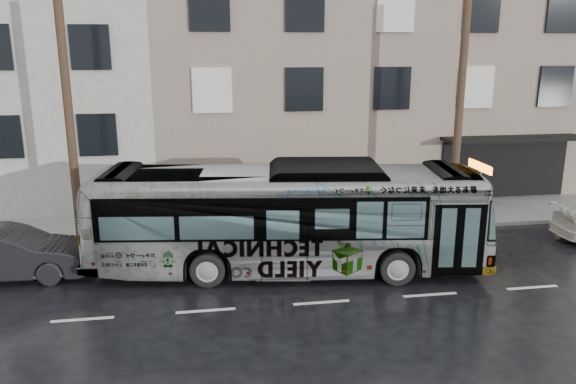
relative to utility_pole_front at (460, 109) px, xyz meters
The scene contains 8 objects.
ground 8.65m from the utility_pole_front, 153.08° to the right, with size 120.00×120.00×0.00m, color black.
sidewalk 8.11m from the utility_pole_front, 166.17° to the left, with size 90.00×3.60×0.15m, color gray.
building_taupe 9.56m from the utility_pole_front, 99.07° to the left, with size 20.00×12.00×11.00m, color gray.
utility_pole_front is the anchor object (origin of this frame).
utility_pole_rear 14.00m from the utility_pole_front, behind, with size 0.30×0.30×9.00m, color #4C3726.
sign_post 3.48m from the utility_pole_front, ahead, with size 0.06×0.06×2.40m, color slate.
bus 8.32m from the utility_pole_front, 155.20° to the right, with size 2.89×12.34×3.44m, color #B2B2B2.
dark_sedan 16.28m from the utility_pole_front, behind, with size 1.68×4.82×1.59m, color black.
Camera 1 is at (-3.18, -16.55, 6.94)m, focal length 35.00 mm.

